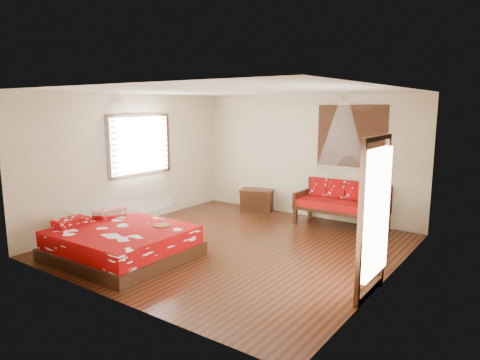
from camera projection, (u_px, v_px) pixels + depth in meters
name	position (u px, v px, depth m)	size (l,w,h in m)	color
room	(235.00, 170.00, 7.65)	(5.54, 5.54, 2.84)	black
bed	(121.00, 242.00, 7.27)	(2.19, 1.99, 0.64)	black
daybed	(342.00, 202.00, 9.08)	(1.89, 0.84, 0.97)	black
storage_chest	(257.00, 200.00, 10.45)	(0.93, 0.81, 0.54)	black
shutter_panel	(351.00, 136.00, 9.11)	(1.52, 0.06, 1.32)	black
window_left	(140.00, 145.00, 9.31)	(0.10, 1.74, 1.34)	black
glazed_door	(373.00, 218.00, 5.66)	(0.08, 1.02, 2.16)	black
wine_tray	(162.00, 223.00, 7.33)	(0.29, 0.29, 0.23)	brown
mosquito_net_main	(117.00, 149.00, 6.98)	(1.78, 1.78, 1.80)	white
mosquito_net_daybed	(343.00, 133.00, 8.72)	(1.03, 1.03, 1.50)	white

